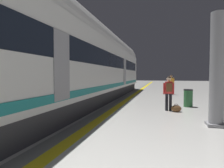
# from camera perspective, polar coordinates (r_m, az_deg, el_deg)

# --- Properties ---
(safety_line_strip) EXTENTS (0.36, 80.00, 0.01)m
(safety_line_strip) POSITION_cam_1_polar(r_m,az_deg,el_deg) (9.81, 1.28, -6.92)
(safety_line_strip) COLOR yellow
(safety_line_strip) RESTS_ON ground
(tactile_edge_band) EXTENTS (0.59, 80.00, 0.01)m
(tactile_edge_band) POSITION_cam_1_polar(r_m,az_deg,el_deg) (9.89, -0.51, -6.85)
(tactile_edge_band) COLOR slate
(tactile_edge_band) RESTS_ON ground
(high_speed_train) EXTENTS (2.94, 29.26, 4.97)m
(high_speed_train) POSITION_cam_1_polar(r_m,az_deg,el_deg) (10.53, -9.69, 7.33)
(high_speed_train) COLOR #38383D
(high_speed_train) RESTS_ON ground
(passenger_near) EXTENTS (0.49, 0.33, 1.58)m
(passenger_near) POSITION_cam_1_polar(r_m,az_deg,el_deg) (9.19, 16.41, -1.81)
(passenger_near) COLOR black
(passenger_near) RESTS_ON ground
(duffel_bag_near) EXTENTS (0.44, 0.26, 0.36)m
(duffel_bag_near) POSITION_cam_1_polar(r_m,az_deg,el_deg) (9.08, 18.42, -6.88)
(duffel_bag_near) COLOR brown
(duffel_bag_near) RESTS_ON ground
(passenger_mid) EXTENTS (0.51, 0.27, 1.67)m
(passenger_mid) POSITION_cam_1_polar(r_m,az_deg,el_deg) (16.90, 17.06, 0.27)
(passenger_mid) COLOR #383842
(passenger_mid) RESTS_ON ground
(duffel_bag_mid) EXTENTS (0.44, 0.26, 0.36)m
(duffel_bag_mid) POSITION_cam_1_polar(r_m,az_deg,el_deg) (16.82, 15.96, -2.52)
(duffel_bag_mid) COLOR black
(duffel_bag_mid) RESTS_ON ground
(platform_pillar) EXTENTS (0.56, 0.56, 3.60)m
(platform_pillar) POSITION_cam_1_polar(r_m,az_deg,el_deg) (6.96, 28.60, 3.08)
(platform_pillar) COLOR gray
(platform_pillar) RESTS_ON ground
(waste_bin) EXTENTS (0.46, 0.46, 0.91)m
(waste_bin) POSITION_cam_1_polar(r_m,az_deg,el_deg) (10.73, 21.55, -3.84)
(waste_bin) COLOR #2D6638
(waste_bin) RESTS_ON ground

